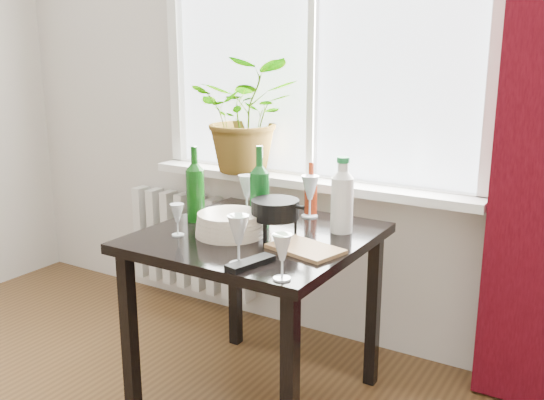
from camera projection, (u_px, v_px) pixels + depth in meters
The scene contains 18 objects.
window at pixel (316, 16), 2.81m from camera, with size 1.72×0.08×1.62m.
windowsill at pixel (306, 181), 2.94m from camera, with size 1.72×0.20×0.04m.
radiator at pixel (192, 242), 3.45m from camera, with size 0.80×0.10×0.55m.
table at pixel (257, 255), 2.44m from camera, with size 0.85×0.85×0.74m.
potted_plant at pixel (247, 115), 3.01m from camera, with size 0.51×0.44×0.57m, color #2F671B.
wine_bottle_left at pixel (195, 184), 2.54m from camera, with size 0.08×0.08×0.33m, color #0C420D, non-canonical shape.
wine_bottle_right at pixel (260, 187), 2.45m from camera, with size 0.08×0.08×0.34m, color #0D4516, non-canonical shape.
bottle_amber at pixel (311, 189), 2.65m from camera, with size 0.06×0.06×0.23m, color maroon, non-canonical shape.
cleaning_bottle at pixel (342, 194), 2.39m from camera, with size 0.09×0.09×0.31m, color white, non-canonical shape.
wineglass_front_right at pixel (239, 240), 2.04m from camera, with size 0.08×0.08×0.18m, color silver, non-canonical shape.
wineglass_far_right at pixel (282, 256), 1.91m from camera, with size 0.07×0.07×0.15m, color silver, non-canonical shape.
wineglass_back_center at pixel (310, 196), 2.62m from camera, with size 0.08×0.08×0.19m, color silver, non-canonical shape.
wineglass_back_left at pixel (247, 194), 2.68m from camera, with size 0.07×0.07×0.18m, color silver, non-canonical shape.
wineglass_front_left at pixel (177, 220), 2.36m from camera, with size 0.06×0.06×0.13m, color silver, non-canonical shape.
plate_stack at pixel (230, 224), 2.37m from camera, with size 0.27×0.27×0.09m, color beige.
fondue_pot at pixel (275, 218), 2.36m from camera, with size 0.21×0.19×0.15m, color black, non-canonical shape.
tv_remote at pixel (251, 263), 2.05m from camera, with size 0.06×0.19×0.02m, color black.
cutting_board at pixel (306, 249), 2.20m from camera, with size 0.26×0.17×0.01m, color #9D7346.
Camera 1 is at (1.35, -0.39, 1.46)m, focal length 40.00 mm.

